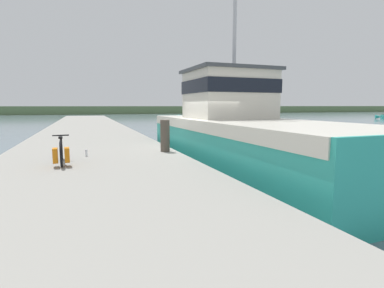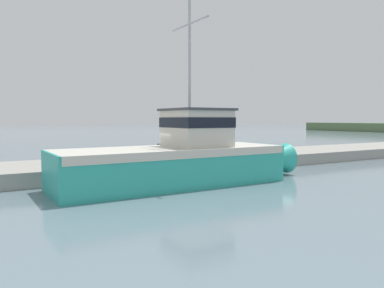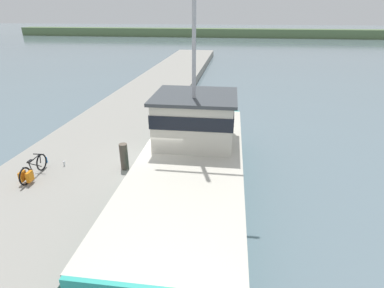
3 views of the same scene
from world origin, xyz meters
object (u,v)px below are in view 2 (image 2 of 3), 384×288
object	(u,v)px
bicycle_touring	(119,153)
mooring_post	(160,153)
water_bottle_on_curb	(137,156)
fishing_boat_main	(182,157)
water_bottle_by_bike	(140,157)

from	to	relation	value
bicycle_touring	mooring_post	world-z (taller)	mooring_post
bicycle_touring	water_bottle_on_curb	world-z (taller)	bicycle_touring
fishing_boat_main	water_bottle_on_curb	bearing A→B (deg)	177.67
fishing_boat_main	bicycle_touring	xyz separation A→B (m)	(-5.97, -1.18, -0.22)
fishing_boat_main	water_bottle_on_curb	size ratio (longest dim) A/B	56.09
fishing_boat_main	mooring_post	world-z (taller)	fishing_boat_main
water_bottle_on_curb	bicycle_touring	bearing A→B (deg)	-78.62
bicycle_touring	mooring_post	size ratio (longest dim) A/B	1.64
mooring_post	water_bottle_on_curb	distance (m)	3.50
mooring_post	water_bottle_by_bike	xyz separation A→B (m)	(-2.57, -0.13, -0.44)
fishing_boat_main	mooring_post	bearing A→B (deg)	176.92
mooring_post	water_bottle_on_curb	size ratio (longest dim) A/B	4.57
fishing_boat_main	water_bottle_by_bike	xyz separation A→B (m)	(-5.34, -0.03, -0.46)
water_bottle_on_curb	water_bottle_by_bike	bearing A→B (deg)	-11.73
fishing_boat_main	mooring_post	xyz separation A→B (m)	(-2.77, 0.11, -0.02)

